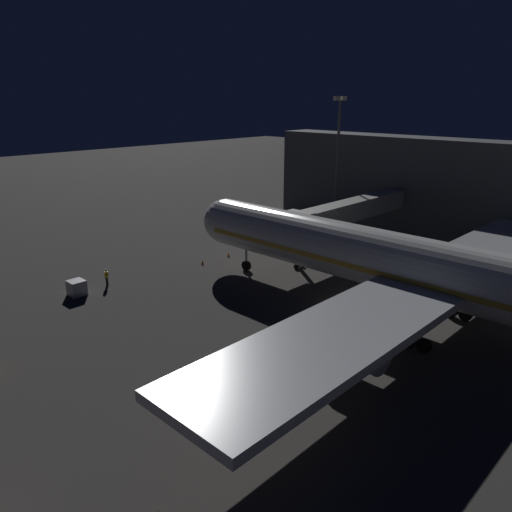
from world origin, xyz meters
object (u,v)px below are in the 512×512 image
object	(u,v)px
jet_bridge	(341,213)
ground_crew_near_nose_gear	(107,277)
traffic_cone_nose_port	(228,254)
traffic_cone_nose_starboard	(203,262)
apron_floodlight_mast	(338,154)
baggage_container_far_row	(77,288)
airliner_at_gate	(436,274)

from	to	relation	value
jet_bridge	ground_crew_near_nose_gear	distance (m)	30.19
traffic_cone_nose_port	traffic_cone_nose_starboard	xyz separation A→B (m)	(4.40, 0.00, 0.00)
apron_floodlight_mast	traffic_cone_nose_starboard	size ratio (longest dim) A/B	36.22
baggage_container_far_row	traffic_cone_nose_starboard	bearing A→B (deg)	173.31
ground_crew_near_nose_gear	traffic_cone_nose_starboard	world-z (taller)	ground_crew_near_nose_gear
airliner_at_gate	traffic_cone_nose_starboard	distance (m)	29.09
baggage_container_far_row	ground_crew_near_nose_gear	size ratio (longest dim) A/B	0.87
baggage_container_far_row	ground_crew_near_nose_gear	bearing A→B (deg)	-177.89
airliner_at_gate	traffic_cone_nose_starboard	xyz separation A→B (m)	(2.20, -28.56, -5.04)
airliner_at_gate	apron_floodlight_mast	size ratio (longest dim) A/B	2.96
apron_floodlight_mast	traffic_cone_nose_port	world-z (taller)	apron_floodlight_mast
jet_bridge	baggage_container_far_row	xyz separation A→B (m)	(31.14, -11.33, -4.67)
apron_floodlight_mast	traffic_cone_nose_starboard	distance (m)	29.86
jet_bridge	traffic_cone_nose_port	xyz separation A→B (m)	(11.16, -9.50, -5.19)
jet_bridge	airliner_at_gate	bearing A→B (deg)	54.96
jet_bridge	traffic_cone_nose_starboard	distance (m)	18.96
apron_floodlight_mast	ground_crew_near_nose_gear	distance (m)	41.10
traffic_cone_nose_starboard	airliner_at_gate	bearing A→B (deg)	94.40
traffic_cone_nose_port	traffic_cone_nose_starboard	size ratio (longest dim) A/B	1.00
apron_floodlight_mast	ground_crew_near_nose_gear	bearing A→B (deg)	-3.04
airliner_at_gate	baggage_container_far_row	bearing A→B (deg)	-59.67
traffic_cone_nose_port	jet_bridge	bearing A→B (deg)	139.60
ground_crew_near_nose_gear	baggage_container_far_row	bearing A→B (deg)	2.11
jet_bridge	traffic_cone_nose_port	bearing A→B (deg)	-40.40
jet_bridge	ground_crew_near_nose_gear	bearing A→B (deg)	-22.57
traffic_cone_nose_port	airliner_at_gate	bearing A→B (deg)	85.60
ground_crew_near_nose_gear	traffic_cone_nose_port	bearing A→B (deg)	173.20
traffic_cone_nose_starboard	baggage_container_far_row	bearing A→B (deg)	-6.69
ground_crew_near_nose_gear	airliner_at_gate	bearing A→B (deg)	114.97
traffic_cone_nose_port	baggage_container_far_row	bearing A→B (deg)	-5.22
jet_bridge	ground_crew_near_nose_gear	size ratio (longest dim) A/B	13.28
apron_floodlight_mast	baggage_container_far_row	bearing A→B (deg)	-2.62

